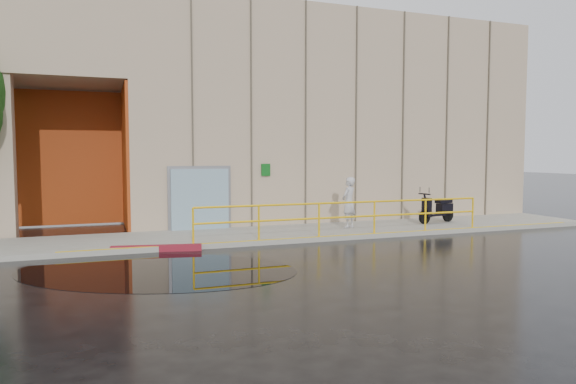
# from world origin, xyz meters

# --- Properties ---
(ground) EXTENTS (120.00, 120.00, 0.00)m
(ground) POSITION_xyz_m (0.00, 0.00, 0.00)
(ground) COLOR black
(ground) RESTS_ON ground
(sidewalk) EXTENTS (20.00, 3.00, 0.15)m
(sidewalk) POSITION_xyz_m (4.00, 4.50, 0.07)
(sidewalk) COLOR gray
(sidewalk) RESTS_ON ground
(building) EXTENTS (20.00, 10.17, 8.00)m
(building) POSITION_xyz_m (5.10, 10.98, 4.21)
(building) COLOR tan
(building) RESTS_ON ground
(guardrail) EXTENTS (9.56, 0.06, 1.03)m
(guardrail) POSITION_xyz_m (4.25, 3.15, 0.68)
(guardrail) COLOR yellow
(guardrail) RESTS_ON sidewalk
(person) EXTENTS (0.75, 0.70, 1.72)m
(person) POSITION_xyz_m (4.98, 4.50, 1.01)
(person) COLOR #B5B5BA
(person) RESTS_ON sidewalk
(scooter) EXTENTS (1.74, 0.88, 1.32)m
(scooter) POSITION_xyz_m (8.61, 4.59, 0.91)
(scooter) COLOR black
(scooter) RESTS_ON sidewalk
(red_curb) EXTENTS (2.39, 0.62, 0.18)m
(red_curb) POSITION_xyz_m (-1.50, 3.10, 0.09)
(red_curb) COLOR maroon
(red_curb) RESTS_ON ground
(puddle) EXTENTS (7.41, 6.18, 0.01)m
(puddle) POSITION_xyz_m (-1.74, 0.75, 0.00)
(puddle) COLOR black
(puddle) RESTS_ON ground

